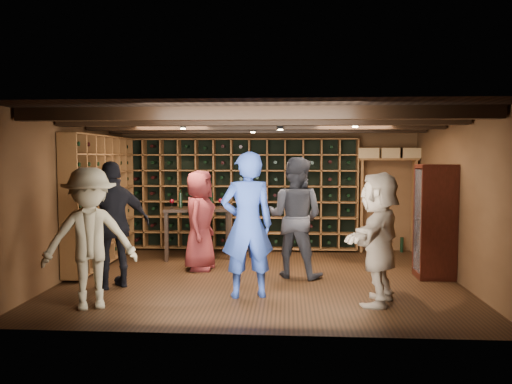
# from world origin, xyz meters

# --- Properties ---
(ground) EXTENTS (6.00, 6.00, 0.00)m
(ground) POSITION_xyz_m (0.00, 0.00, 0.00)
(ground) COLOR black
(ground) RESTS_ON ground
(room_shell) EXTENTS (6.00, 6.00, 6.00)m
(room_shell) POSITION_xyz_m (0.00, 0.05, 2.42)
(room_shell) COLOR brown
(room_shell) RESTS_ON ground
(wine_rack_back) EXTENTS (4.65, 0.30, 2.20)m
(wine_rack_back) POSITION_xyz_m (-0.52, 2.33, 1.15)
(wine_rack_back) COLOR brown
(wine_rack_back) RESTS_ON ground
(wine_rack_left) EXTENTS (0.30, 2.65, 2.20)m
(wine_rack_left) POSITION_xyz_m (-2.83, 0.82, 1.15)
(wine_rack_left) COLOR brown
(wine_rack_left) RESTS_ON ground
(crate_shelf) EXTENTS (1.20, 0.32, 2.07)m
(crate_shelf) POSITION_xyz_m (2.41, 2.32, 1.57)
(crate_shelf) COLOR brown
(crate_shelf) RESTS_ON ground
(display_cabinet) EXTENTS (0.55, 0.50, 1.75)m
(display_cabinet) POSITION_xyz_m (2.71, 0.20, 0.86)
(display_cabinet) COLOR #330F0A
(display_cabinet) RESTS_ON ground
(man_blue_shirt) EXTENTS (0.81, 0.64, 1.96)m
(man_blue_shirt) POSITION_xyz_m (-0.12, -1.05, 0.98)
(man_blue_shirt) COLOR navy
(man_blue_shirt) RESTS_ON ground
(man_grey_suit) EXTENTS (1.11, 0.99, 1.89)m
(man_grey_suit) POSITION_xyz_m (0.54, 0.15, 0.94)
(man_grey_suit) COLOR black
(man_grey_suit) RESTS_ON ground
(guest_red_floral) EXTENTS (0.61, 0.87, 1.67)m
(guest_red_floral) POSITION_xyz_m (-1.05, 0.55, 0.84)
(guest_red_floral) COLOR maroon
(guest_red_floral) RESTS_ON ground
(guest_woman_black) EXTENTS (1.12, 1.02, 1.84)m
(guest_woman_black) POSITION_xyz_m (-2.08, -0.68, 0.92)
(guest_woman_black) COLOR black
(guest_woman_black) RESTS_ON ground
(guest_khaki) EXTENTS (1.30, 1.05, 1.76)m
(guest_khaki) POSITION_xyz_m (-2.03, -1.68, 0.88)
(guest_khaki) COLOR gray
(guest_khaki) RESTS_ON ground
(guest_beige) EXTENTS (1.06, 1.65, 1.70)m
(guest_beige) POSITION_xyz_m (1.60, -1.25, 0.85)
(guest_beige) COLOR tan
(guest_beige) RESTS_ON ground
(tasting_table) EXTENTS (1.36, 0.88, 1.23)m
(tasting_table) POSITION_xyz_m (-1.26, 1.49, 0.83)
(tasting_table) COLOR black
(tasting_table) RESTS_ON ground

